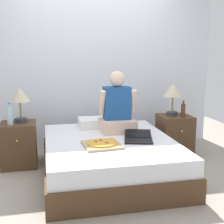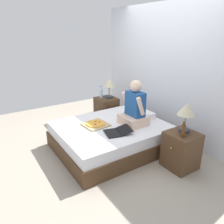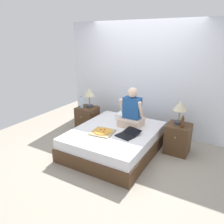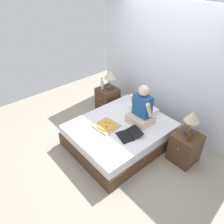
{
  "view_description": "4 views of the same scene",
  "coord_description": "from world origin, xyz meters",
  "px_view_note": "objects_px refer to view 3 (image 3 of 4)",
  "views": [
    {
      "loc": [
        -0.73,
        -3.49,
        1.47
      ],
      "look_at": [
        0.03,
        0.0,
        0.78
      ],
      "focal_mm": 50.0,
      "sensor_mm": 36.0,
      "label": 1
    },
    {
      "loc": [
        2.94,
        -1.9,
        1.99
      ],
      "look_at": [
        0.11,
        -0.06,
        0.73
      ],
      "focal_mm": 35.0,
      "sensor_mm": 36.0,
      "label": 2
    },
    {
      "loc": [
        1.89,
        -3.38,
        2.16
      ],
      "look_at": [
        -0.08,
        0.02,
        0.8
      ],
      "focal_mm": 35.0,
      "sensor_mm": 36.0,
      "label": 3
    },
    {
      "loc": [
        2.38,
        -2.25,
        3.02
      ],
      "look_at": [
        -0.11,
        -0.12,
        0.74
      ],
      "focal_mm": 35.0,
      "sensor_mm": 36.0,
      "label": 4
    }
  ],
  "objects_px": {
    "lamp_on_left_nightstand": "(89,94)",
    "laptop": "(127,135)",
    "person_seated": "(132,112)",
    "bed": "(115,140)",
    "lamp_on_right_nightstand": "(180,107)",
    "beer_bottle": "(182,122)",
    "nightstand_right": "(178,138)",
    "water_bottle": "(82,103)",
    "nightstand_left": "(87,119)",
    "pizza_box": "(102,132)"
  },
  "relations": [
    {
      "from": "bed",
      "to": "nightstand_right",
      "type": "relative_size",
      "value": 3.26
    },
    {
      "from": "beer_bottle",
      "to": "person_seated",
      "type": "height_order",
      "value": "person_seated"
    },
    {
      "from": "beer_bottle",
      "to": "bed",
      "type": "bearing_deg",
      "value": -157.83
    },
    {
      "from": "lamp_on_left_nightstand",
      "to": "person_seated",
      "type": "distance_m",
      "value": 1.26
    },
    {
      "from": "bed",
      "to": "water_bottle",
      "type": "bearing_deg",
      "value": 157.58
    },
    {
      "from": "lamp_on_left_nightstand",
      "to": "pizza_box",
      "type": "xyz_separation_m",
      "value": [
        0.91,
        -0.86,
        -0.43
      ]
    },
    {
      "from": "bed",
      "to": "beer_bottle",
      "type": "bearing_deg",
      "value": 22.17
    },
    {
      "from": "water_bottle",
      "to": "person_seated",
      "type": "bearing_deg",
      "value": -5.06
    },
    {
      "from": "bed",
      "to": "lamp_on_right_nightstand",
      "type": "height_order",
      "value": "lamp_on_right_nightstand"
    },
    {
      "from": "laptop",
      "to": "pizza_box",
      "type": "xyz_separation_m",
      "value": [
        -0.46,
        -0.13,
        -0.0
      ]
    },
    {
      "from": "water_bottle",
      "to": "person_seated",
      "type": "height_order",
      "value": "person_seated"
    },
    {
      "from": "nightstand_left",
      "to": "water_bottle",
      "type": "relative_size",
      "value": 2.08
    },
    {
      "from": "water_bottle",
      "to": "laptop",
      "type": "distance_m",
      "value": 1.61
    },
    {
      "from": "lamp_on_right_nightstand",
      "to": "beer_bottle",
      "type": "distance_m",
      "value": 0.29
    },
    {
      "from": "lamp_on_left_nightstand",
      "to": "water_bottle",
      "type": "bearing_deg",
      "value": -130.6
    },
    {
      "from": "water_bottle",
      "to": "laptop",
      "type": "xyz_separation_m",
      "value": [
        1.48,
        -0.59,
        -0.22
      ]
    },
    {
      "from": "person_seated",
      "to": "laptop",
      "type": "relative_size",
      "value": 1.62
    },
    {
      "from": "laptop",
      "to": "nightstand_left",
      "type": "bearing_deg",
      "value": 154.15
    },
    {
      "from": "lamp_on_right_nightstand",
      "to": "bed",
      "type": "bearing_deg",
      "value": -149.49
    },
    {
      "from": "person_seated",
      "to": "bed",
      "type": "bearing_deg",
      "value": -116.41
    },
    {
      "from": "beer_bottle",
      "to": "person_seated",
      "type": "xyz_separation_m",
      "value": [
        -0.97,
        -0.11,
        0.07
      ]
    },
    {
      "from": "nightstand_right",
      "to": "water_bottle",
      "type": "bearing_deg",
      "value": -177.7
    },
    {
      "from": "lamp_on_left_nightstand",
      "to": "lamp_on_right_nightstand",
      "type": "height_order",
      "value": "same"
    },
    {
      "from": "nightstand_left",
      "to": "water_bottle",
      "type": "bearing_deg",
      "value": -131.65
    },
    {
      "from": "lamp_on_right_nightstand",
      "to": "person_seated",
      "type": "relative_size",
      "value": 0.58
    },
    {
      "from": "lamp_on_left_nightstand",
      "to": "person_seated",
      "type": "bearing_deg",
      "value": -11.97
    },
    {
      "from": "water_bottle",
      "to": "lamp_on_right_nightstand",
      "type": "distance_m",
      "value": 2.23
    },
    {
      "from": "water_bottle",
      "to": "lamp_on_right_nightstand",
      "type": "xyz_separation_m",
      "value": [
        2.21,
        0.14,
        0.22
      ]
    },
    {
      "from": "lamp_on_left_nightstand",
      "to": "laptop",
      "type": "bearing_deg",
      "value": -28.16
    },
    {
      "from": "nightstand_left",
      "to": "pizza_box",
      "type": "distance_m",
      "value": 1.26
    },
    {
      "from": "lamp_on_left_nightstand",
      "to": "nightstand_right",
      "type": "relative_size",
      "value": 0.78
    },
    {
      "from": "nightstand_left",
      "to": "beer_bottle",
      "type": "bearing_deg",
      "value": -2.57
    },
    {
      "from": "nightstand_right",
      "to": "beer_bottle",
      "type": "bearing_deg",
      "value": -54.99
    },
    {
      "from": "nightstand_left",
      "to": "person_seated",
      "type": "relative_size",
      "value": 0.74
    },
    {
      "from": "beer_bottle",
      "to": "laptop",
      "type": "height_order",
      "value": "beer_bottle"
    },
    {
      "from": "beer_bottle",
      "to": "pizza_box",
      "type": "relative_size",
      "value": 0.53
    },
    {
      "from": "person_seated",
      "to": "laptop",
      "type": "bearing_deg",
      "value": -72.92
    },
    {
      "from": "beer_bottle",
      "to": "nightstand_left",
      "type": "bearing_deg",
      "value": 177.43
    },
    {
      "from": "laptop",
      "to": "person_seated",
      "type": "bearing_deg",
      "value": 107.08
    },
    {
      "from": "water_bottle",
      "to": "beer_bottle",
      "type": "distance_m",
      "value": 2.31
    },
    {
      "from": "lamp_on_left_nightstand",
      "to": "bed",
      "type": "bearing_deg",
      "value": -30.75
    },
    {
      "from": "bed",
      "to": "pizza_box",
      "type": "bearing_deg",
      "value": -118.91
    },
    {
      "from": "bed",
      "to": "nightstand_right",
      "type": "distance_m",
      "value": 1.22
    },
    {
      "from": "pizza_box",
      "to": "laptop",
      "type": "bearing_deg",
      "value": 15.77
    },
    {
      "from": "lamp_on_left_nightstand",
      "to": "nightstand_right",
      "type": "xyz_separation_m",
      "value": [
        2.12,
        -0.05,
        -0.61
      ]
    },
    {
      "from": "pizza_box",
      "to": "lamp_on_right_nightstand",
      "type": "bearing_deg",
      "value": 35.99
    },
    {
      "from": "bed",
      "to": "beer_bottle",
      "type": "height_order",
      "value": "beer_bottle"
    },
    {
      "from": "bed",
      "to": "laptop",
      "type": "relative_size",
      "value": 3.88
    },
    {
      "from": "lamp_on_left_nightstand",
      "to": "laptop",
      "type": "height_order",
      "value": "lamp_on_left_nightstand"
    },
    {
      "from": "water_bottle",
      "to": "nightstand_left",
      "type": "bearing_deg",
      "value": 48.35
    }
  ]
}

